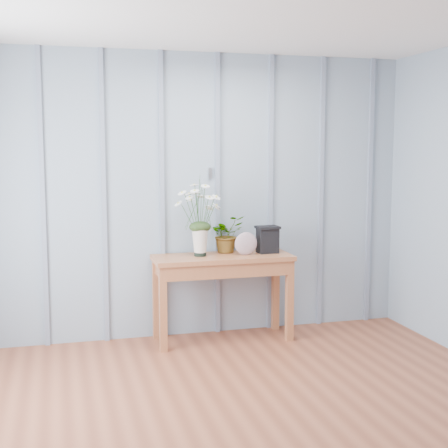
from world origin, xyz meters
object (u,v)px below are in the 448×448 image
object	(u,v)px
sideboard	(222,268)
felt_disc_vessel	(246,244)
daisy_vase	(200,209)
carved_box	(268,239)

from	to	relation	value
sideboard	felt_disc_vessel	world-z (taller)	felt_disc_vessel
daisy_vase	sideboard	bearing A→B (deg)	-5.98
daisy_vase	felt_disc_vessel	bearing A→B (deg)	-7.90
felt_disc_vessel	carved_box	size ratio (longest dim) A/B	0.84
felt_disc_vessel	sideboard	bearing A→B (deg)	172.07
felt_disc_vessel	carved_box	bearing A→B (deg)	16.07
felt_disc_vessel	carved_box	xyz separation A→B (m)	(0.22, 0.06, 0.02)
sideboard	daisy_vase	size ratio (longest dim) A/B	1.84
felt_disc_vessel	carved_box	distance (m)	0.22
daisy_vase	carved_box	bearing A→B (deg)	0.03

